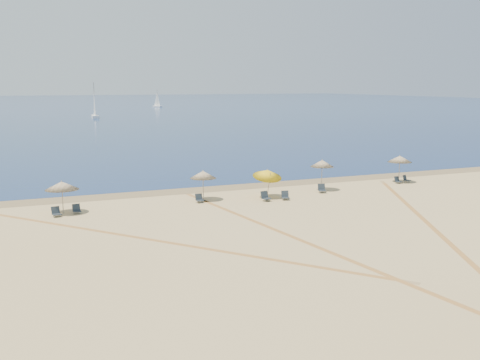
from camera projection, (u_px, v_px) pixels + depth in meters
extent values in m
plane|color=tan|center=(408.00, 279.00, 24.89)|extent=(160.00, 160.00, 0.00)
plane|color=#0C2151|center=(54.00, 105.00, 230.31)|extent=(500.00, 500.00, 0.00)
plane|color=olive|center=(222.00, 188.00, 46.80)|extent=(500.00, 500.00, 0.00)
cylinder|color=gray|center=(63.00, 198.00, 37.44)|extent=(0.05, 0.05, 2.04)
cone|color=#F1E5C3|center=(62.00, 186.00, 37.29)|extent=(2.25, 2.25, 0.55)
sphere|color=gray|center=(62.00, 181.00, 37.24)|extent=(0.08, 0.08, 0.08)
cylinder|color=gray|center=(203.00, 186.00, 41.70)|extent=(0.05, 0.05, 2.08)
cone|color=#F1E5C3|center=(203.00, 175.00, 41.55)|extent=(1.97, 1.97, 0.55)
sphere|color=gray|center=(203.00, 171.00, 41.50)|extent=(0.08, 0.08, 0.08)
cylinder|color=gray|center=(269.00, 185.00, 42.40)|extent=(0.05, 0.60, 2.03)
cone|color=yellow|center=(268.00, 173.00, 42.47)|extent=(2.23, 2.29, 1.12)
sphere|color=gray|center=(268.00, 170.00, 42.42)|extent=(0.08, 0.08, 0.08)
cylinder|color=gray|center=(322.00, 176.00, 45.59)|extent=(0.05, 0.05, 2.36)
cone|color=#F1E5C3|center=(322.00, 163.00, 45.41)|extent=(1.91, 1.91, 0.55)
sphere|color=gray|center=(322.00, 160.00, 45.36)|extent=(0.08, 0.08, 0.08)
cylinder|color=gray|center=(399.00, 170.00, 49.30)|extent=(0.05, 0.05, 2.23)
cone|color=#F1E5C3|center=(400.00, 159.00, 49.14)|extent=(2.11, 2.11, 0.55)
sphere|color=gray|center=(400.00, 156.00, 49.09)|extent=(0.08, 0.08, 0.08)
cube|color=#1B232B|center=(57.00, 214.00, 36.52)|extent=(0.63, 0.63, 0.05)
cube|color=#1B232B|center=(55.00, 210.00, 36.69)|extent=(0.57, 0.30, 0.48)
cylinder|color=#A5A5AD|center=(54.00, 217.00, 36.23)|extent=(0.02, 0.02, 0.18)
cylinder|color=#A5A5AD|center=(60.00, 216.00, 36.47)|extent=(0.02, 0.02, 0.18)
cube|color=#1B232B|center=(77.00, 211.00, 37.45)|extent=(0.55, 0.55, 0.05)
cube|color=#1B232B|center=(76.00, 207.00, 37.63)|extent=(0.53, 0.23, 0.46)
cylinder|color=#A5A5AD|center=(74.00, 213.00, 37.20)|extent=(0.02, 0.02, 0.17)
cylinder|color=#A5A5AD|center=(81.00, 213.00, 37.38)|extent=(0.02, 0.02, 0.17)
cube|color=#1B232B|center=(200.00, 200.00, 40.88)|extent=(0.54, 0.54, 0.05)
cube|color=#1B232B|center=(199.00, 197.00, 41.08)|extent=(0.53, 0.21, 0.47)
cylinder|color=#A5A5AD|center=(198.00, 202.00, 40.64)|extent=(0.02, 0.02, 0.17)
cylinder|color=#A5A5AD|center=(203.00, 202.00, 40.81)|extent=(0.02, 0.02, 0.17)
cube|color=#1B232B|center=(267.00, 199.00, 41.41)|extent=(0.70, 0.70, 0.05)
cube|color=#1B232B|center=(264.00, 195.00, 41.61)|extent=(0.63, 0.33, 0.53)
cylinder|color=#A5A5AD|center=(265.00, 201.00, 41.10)|extent=(0.03, 0.03, 0.19)
cylinder|color=#A5A5AD|center=(270.00, 200.00, 41.36)|extent=(0.03, 0.03, 0.19)
cube|color=#1B232B|center=(286.00, 198.00, 41.84)|extent=(0.67, 0.67, 0.05)
cube|color=#1B232B|center=(285.00, 194.00, 42.06)|extent=(0.58, 0.34, 0.49)
cylinder|color=#A5A5AD|center=(284.00, 199.00, 41.65)|extent=(0.02, 0.02, 0.18)
cylinder|color=#A5A5AD|center=(290.00, 199.00, 41.70)|extent=(0.02, 0.02, 0.18)
cube|color=#1B232B|center=(322.00, 191.00, 44.57)|extent=(0.71, 0.71, 0.05)
cube|color=#1B232B|center=(321.00, 187.00, 44.81)|extent=(0.61, 0.36, 0.51)
cylinder|color=#A5A5AD|center=(321.00, 192.00, 44.37)|extent=(0.03, 0.03, 0.19)
cylinder|color=#A5A5AD|center=(326.00, 192.00, 44.42)|extent=(0.03, 0.03, 0.19)
cube|color=#1B232B|center=(399.00, 182.00, 48.78)|extent=(0.56, 0.56, 0.04)
cube|color=#1B232B|center=(397.00, 179.00, 48.95)|extent=(0.52, 0.25, 0.44)
cylinder|color=#A5A5AD|center=(398.00, 183.00, 48.54)|extent=(0.02, 0.02, 0.16)
cylinder|color=#A5A5AD|center=(401.00, 183.00, 48.73)|extent=(0.02, 0.02, 0.16)
cube|color=#1B232B|center=(407.00, 180.00, 49.44)|extent=(0.67, 0.67, 0.05)
cube|color=#1B232B|center=(405.00, 177.00, 49.57)|extent=(0.54, 0.37, 0.45)
cylinder|color=#A5A5AD|center=(407.00, 182.00, 49.14)|extent=(0.02, 0.02, 0.17)
cylinder|color=#A5A5AD|center=(410.00, 181.00, 49.43)|extent=(0.02, 0.02, 0.17)
cube|color=white|center=(157.00, 106.00, 209.42)|extent=(2.89, 4.41, 0.48)
cylinder|color=gray|center=(157.00, 98.00, 208.89)|extent=(0.10, 0.10, 6.34)
cube|color=white|center=(95.00, 117.00, 142.12)|extent=(1.80, 6.08, 0.66)
cylinder|color=gray|center=(94.00, 100.00, 141.39)|extent=(0.13, 0.13, 8.75)
plane|color=tan|center=(289.00, 235.00, 32.10)|extent=(31.50, 31.50, 0.00)
plane|color=tan|center=(278.00, 231.00, 33.04)|extent=(31.50, 31.50, 0.00)
plane|color=tan|center=(426.00, 222.00, 35.29)|extent=(37.38, 37.38, 0.00)
plane|color=tan|center=(421.00, 217.00, 36.37)|extent=(37.38, 37.38, 0.00)
plane|color=tan|center=(160.00, 241.00, 30.89)|extent=(39.41, 39.41, 0.00)
plane|color=tan|center=(145.00, 239.00, 31.40)|extent=(39.41, 39.41, 0.00)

